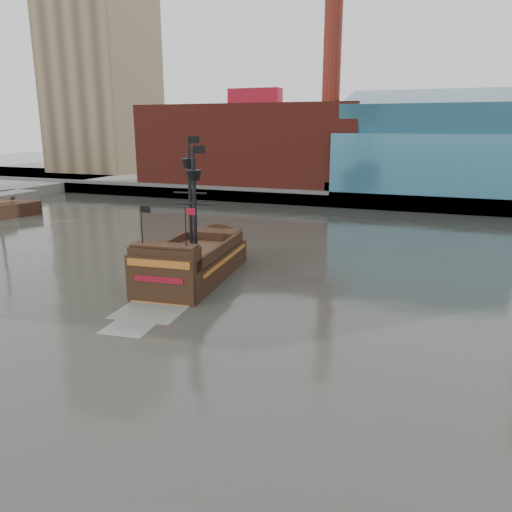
% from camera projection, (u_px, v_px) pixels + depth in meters
% --- Properties ---
extents(ground, '(400.00, 400.00, 0.00)m').
position_uv_depth(ground, '(148.00, 389.00, 25.40)').
color(ground, '#272924').
rests_on(ground, ground).
extents(promenade_far, '(220.00, 60.00, 2.00)m').
position_uv_depth(promenade_far, '(383.00, 184.00, 108.29)').
color(promenade_far, slate).
rests_on(promenade_far, ground).
extents(seawall, '(220.00, 1.00, 2.60)m').
position_uv_depth(seawall, '(359.00, 201.00, 81.55)').
color(seawall, '#4C4C49').
rests_on(seawall, ground).
extents(skyline, '(149.00, 45.00, 62.00)m').
position_uv_depth(skyline, '(414.00, 64.00, 93.87)').
color(skyline, '#7D6A4B').
rests_on(skyline, promenade_far).
extents(pirate_ship, '(7.00, 17.95, 13.10)m').
position_uv_depth(pirate_ship, '(193.00, 266.00, 43.58)').
color(pirate_ship, black).
rests_on(pirate_ship, ground).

